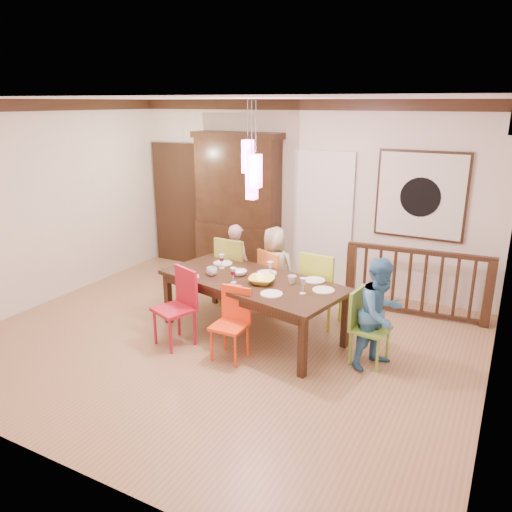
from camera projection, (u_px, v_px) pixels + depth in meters
The scene contains 37 objects.
floor at pixel (222, 342), 6.22m from camera, with size 6.00×6.00×0.00m, color #986F49.
ceiling at pixel (217, 98), 5.36m from camera, with size 6.00×6.00×0.00m, color white.
wall_back at pixel (303, 195), 7.90m from camera, with size 6.00×6.00×0.00m, color beige.
wall_left at pixel (42, 205), 7.13m from camera, with size 5.00×5.00×0.00m, color beige.
wall_right at pixel (505, 268), 4.45m from camera, with size 5.00×5.00×0.00m, color beige.
crown_molding at pixel (217, 106), 5.38m from camera, with size 6.00×5.00×0.16m, color black, non-canonical shape.
panel_door at pixel (179, 206), 9.05m from camera, with size 1.04×0.07×2.24m, color black.
white_doorway at pixel (322, 222), 7.83m from camera, with size 0.97×0.05×2.22m, color silver.
painting at pixel (421, 196), 7.02m from camera, with size 1.25×0.06×1.25m.
pendant_cluster at pixel (252, 170), 5.81m from camera, with size 0.27×0.21×1.14m.
dining_table at pixel (252, 285), 6.23m from camera, with size 2.50×1.52×0.75m.
chair_far_left at pixel (237, 266), 7.22m from camera, with size 0.50×0.50×1.03m.
chair_far_mid at pixel (278, 276), 6.98m from camera, with size 0.54×0.54×0.92m.
chair_far_right at pixel (323, 283), 6.55m from camera, with size 0.50×0.50×1.03m.
chair_near_left at pixel (174, 303), 6.00m from camera, with size 0.55×0.55×0.95m.
chair_near_mid at pixel (229, 320), 5.69m from camera, with size 0.39×0.39×0.84m.
chair_end_right at pixel (371, 323), 5.58m from camera, with size 0.43×0.43×0.86m.
china_hutch at pixel (238, 206), 8.28m from camera, with size 1.52×0.46×2.40m.
balustrade at pixel (416, 282), 6.85m from camera, with size 1.95×0.23×0.96m.
person_far_left at pixel (236, 264), 7.31m from camera, with size 0.43×0.28×1.19m, color beige.
person_far_mid at pixel (274, 270), 6.99m from camera, with size 0.60×0.39×1.22m, color #B9B28C.
person_end_right at pixel (380, 314), 5.49m from camera, with size 0.62×0.48×1.27m, color teal.
serving_bowl at pixel (262, 280), 6.06m from camera, with size 0.32×0.32×0.08m, color #F4E645.
small_bowl at pixel (239, 273), 6.35m from camera, with size 0.20×0.20×0.06m, color white.
cup_left at pixel (212, 271), 6.33m from camera, with size 0.14×0.14×0.11m, color silver.
cup_right at pixel (292, 280), 6.05m from camera, with size 0.11×0.11×0.10m, color silver.
plate_far_left at pixel (223, 263), 6.80m from camera, with size 0.26×0.26×0.01m, color white.
plate_far_mid at pixel (267, 273), 6.40m from camera, with size 0.26×0.26×0.01m, color white.
plate_far_right at pixel (315, 280), 6.15m from camera, with size 0.26×0.26×0.01m, color white.
plate_near_left at pixel (189, 277), 6.28m from camera, with size 0.26×0.26×0.01m, color white.
plate_near_mid at pixel (271, 294), 5.71m from camera, with size 0.26×0.26×0.01m, color white.
plate_end_right at pixel (323, 290), 5.83m from camera, with size 0.26×0.26×0.01m, color white.
wine_glass_a at pixel (222, 261), 6.59m from camera, with size 0.08×0.08×0.19m, color #590C19, non-canonical shape.
wine_glass_b at pixel (270, 269), 6.29m from camera, with size 0.08×0.08×0.19m, color silver, non-canonical shape.
wine_glass_c at pixel (233, 275), 6.07m from camera, with size 0.08×0.08×0.19m, color #590C19, non-canonical shape.
wine_glass_d at pixel (303, 286), 5.72m from camera, with size 0.08×0.08×0.19m, color silver, non-canonical shape.
napkin at pixel (233, 287), 5.93m from camera, with size 0.18×0.14×0.01m, color #D83359.
Camera 1 is at (3.01, -4.77, 2.87)m, focal length 35.00 mm.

